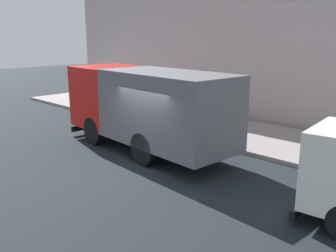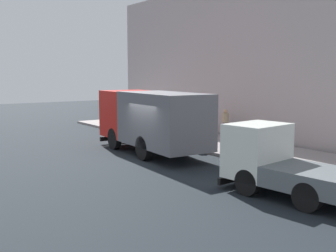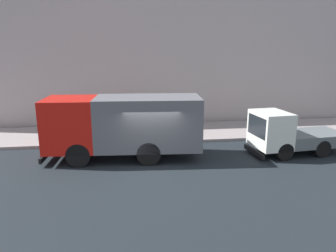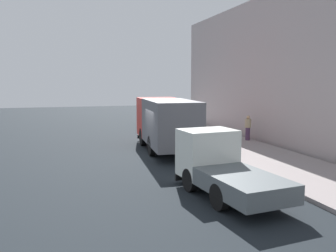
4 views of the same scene
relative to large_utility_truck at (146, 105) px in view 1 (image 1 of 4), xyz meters
The scene contains 6 objects.
ground 2.32m from the large_utility_truck, 126.39° to the right, with size 80.00×80.00×0.00m, color black.
sidewalk 4.74m from the large_utility_truck, 16.39° to the right, with size 4.38×30.00×0.16m, color gray.
building_facade 7.67m from the large_utility_truck, 10.22° to the right, with size 0.50×30.00×9.41m, color #B7A9A8.
large_utility_truck is the anchor object (origin of this frame).
pedestrian_walking 6.11m from the large_utility_truck, 10.63° to the left, with size 0.55×0.55×1.63m.
street_sign_post 2.52m from the large_utility_truck, 15.42° to the left, with size 0.44×0.08×2.25m.
Camera 1 is at (-7.78, -8.35, 4.15)m, focal length 38.80 mm.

